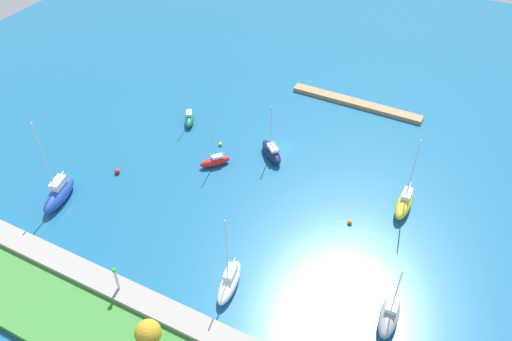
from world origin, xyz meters
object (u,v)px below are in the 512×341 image
sailboat_blue_off_beacon (59,193)px  mooring_buoy_yellow (220,144)px  park_tree_west (148,333)px  sailboat_navy_mid_basin (272,152)px  harbor_beacon (116,277)px  sailboat_green_lone_south (189,119)px  sailboat_red_by_breakwater (215,161)px  sailboat_gray_near_pier (389,315)px  mooring_buoy_red (117,171)px  pier_dock (356,103)px  sailboat_white_lone_north (229,282)px  sailboat_yellow_far_north (404,203)px  mooring_buoy_orange (350,222)px

sailboat_blue_off_beacon → mooring_buoy_yellow: sailboat_blue_off_beacon is taller
park_tree_west → mooring_buoy_yellow: park_tree_west is taller
sailboat_navy_mid_basin → sailboat_blue_off_beacon: size_ratio=0.67×
harbor_beacon → mooring_buoy_yellow: bearing=-82.5°
sailboat_blue_off_beacon → park_tree_west: bearing=49.0°
sailboat_green_lone_south → sailboat_red_by_breakwater: bearing=23.5°
sailboat_gray_near_pier → sailboat_blue_off_beacon: size_ratio=0.68×
park_tree_west → mooring_buoy_red: 33.11m
pier_dock → sailboat_white_lone_north: bearing=89.0°
harbor_beacon → sailboat_yellow_far_north: bearing=-131.5°
pier_dock → park_tree_west: bearing=86.4°
sailboat_red_by_breakwater → park_tree_west: bearing=60.6°
sailboat_red_by_breakwater → sailboat_navy_mid_basin: (-7.09, -6.04, 0.24)m
sailboat_navy_mid_basin → sailboat_blue_off_beacon: bearing=86.5°
sailboat_red_by_breakwater → mooring_buoy_yellow: bearing=-117.0°
sailboat_red_by_breakwater → sailboat_blue_off_beacon: (16.28, 17.38, 0.62)m
sailboat_red_by_breakwater → sailboat_green_lone_south: 12.72m
sailboat_blue_off_beacon → mooring_buoy_red: 9.43m
park_tree_west → sailboat_navy_mid_basin: bearing=-84.4°
sailboat_navy_mid_basin → mooring_buoy_red: sailboat_navy_mid_basin is taller
sailboat_navy_mid_basin → mooring_buoy_yellow: bearing=49.5°
sailboat_gray_near_pier → sailboat_navy_mid_basin: bearing=-133.7°
pier_dock → mooring_buoy_orange: bearing=107.2°
harbor_beacon → sailboat_green_lone_south: size_ratio=0.43×
park_tree_west → harbor_beacon: bearing=-29.9°
sailboat_white_lone_north → mooring_buoy_orange: size_ratio=19.14×
sailboat_white_lone_north → sailboat_blue_off_beacon: 30.02m
harbor_beacon → park_tree_west: 9.88m
harbor_beacon → sailboat_green_lone_south: sailboat_green_lone_south is taller
mooring_buoy_yellow → sailboat_blue_off_beacon: bearing=56.9°
sailboat_green_lone_south → sailboat_yellow_far_north: size_ratio=0.67×
sailboat_navy_mid_basin → pier_dock: bearing=-68.1°
sailboat_gray_near_pier → mooring_buoy_orange: 15.86m
harbor_beacon → mooring_buoy_yellow: (4.14, -31.48, -3.41)m
sailboat_yellow_far_north → mooring_buoy_red: sailboat_yellow_far_north is taller
park_tree_west → sailboat_navy_mid_basin: (3.69, -37.64, -3.97)m
pier_dock → sailboat_navy_mid_basin: 22.08m
pier_dock → sailboat_white_lone_north: sailboat_white_lone_north is taller
sailboat_red_by_breakwater → mooring_buoy_yellow: sailboat_red_by_breakwater is taller
mooring_buoy_orange → pier_dock: bearing=-72.8°
sailboat_navy_mid_basin → sailboat_red_by_breakwater: bearing=81.8°
sailboat_red_by_breakwater → sailboat_green_lone_south: bearing=-86.8°
sailboat_navy_mid_basin → mooring_buoy_yellow: sailboat_navy_mid_basin is taller
harbor_beacon → park_tree_west: size_ratio=0.67×
pier_dock → park_tree_west: (3.67, 58.45, 4.66)m
harbor_beacon → sailboat_blue_off_beacon: sailboat_blue_off_beacon is taller
sailboat_green_lone_south → sailboat_blue_off_beacon: 26.09m
park_tree_west → sailboat_gray_near_pier: (-21.90, -16.44, -3.75)m
sailboat_green_lone_south → sailboat_blue_off_beacon: (6.33, 25.30, 0.55)m
sailboat_white_lone_north → mooring_buoy_orange: bearing=140.2°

